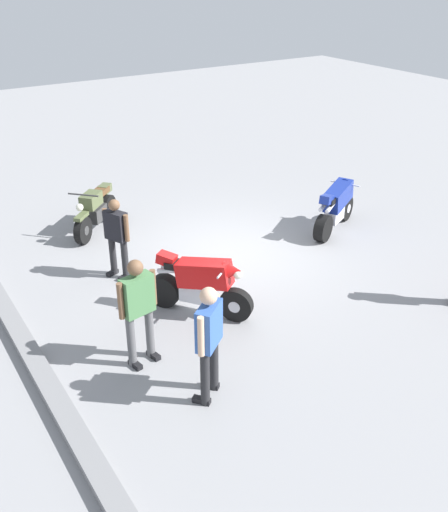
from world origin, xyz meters
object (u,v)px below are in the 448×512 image
motorcycle_blue_sportbike (336,206)px  person_in_blue_shirt (209,336)px  person_in_green_shirt (138,305)px  person_in_black_shirt (117,234)px  motorcycle_red_sportbike (200,283)px  motorcycle_olive_vintage (96,210)px

motorcycle_blue_sportbike → person_in_blue_shirt: person_in_blue_shirt is taller
person_in_green_shirt → person_in_blue_shirt: bearing=9.5°
motorcycle_blue_sportbike → person_in_black_shirt: (0.63, 5.03, 0.31)m
motorcycle_red_sportbike → motorcycle_olive_vintage: bearing=146.4°
motorcycle_blue_sportbike → motorcycle_olive_vintage: motorcycle_blue_sportbike is taller
person_in_green_shirt → motorcycle_blue_sportbike: bearing=99.3°
person_in_black_shirt → person_in_blue_shirt: person_in_blue_shirt is taller
person_in_black_shirt → motorcycle_olive_vintage: bearing=-124.2°
motorcycle_olive_vintage → motorcycle_blue_sportbike: bearing=103.9°
motorcycle_olive_vintage → motorcycle_red_sportbike: bearing=49.1°
motorcycle_red_sportbike → person_in_green_shirt: (-0.70, 1.46, 0.42)m
motorcycle_red_sportbike → person_in_blue_shirt: bearing=-63.6°
person_in_black_shirt → person_in_blue_shirt: (-3.97, 0.35, 0.13)m
motorcycle_olive_vintage → person_in_blue_shirt: 6.31m
motorcycle_blue_sportbike → person_in_black_shirt: person_in_black_shirt is taller
motorcycle_red_sportbike → motorcycle_blue_sportbike: bearing=70.8°
motorcycle_blue_sportbike → person_in_green_shirt: 6.21m
person_in_black_shirt → person_in_blue_shirt: 3.99m
motorcycle_red_sportbike → person_in_blue_shirt: (-1.97, 1.01, 0.44)m
motorcycle_blue_sportbike → person_in_black_shirt: 5.08m
motorcycle_blue_sportbike → motorcycle_olive_vintage: 5.44m
motorcycle_blue_sportbike → person_in_blue_shirt: 6.35m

